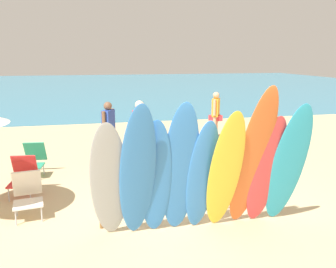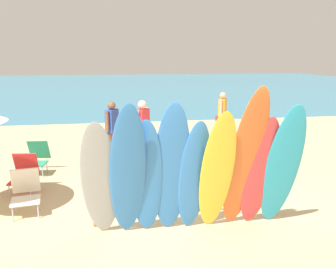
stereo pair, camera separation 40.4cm
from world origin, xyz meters
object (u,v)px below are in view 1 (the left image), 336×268
object	(u,v)px
surfboard_grey_0	(109,183)
surfboard_blue_3	(180,171)
surfboard_blue_2	(155,180)
surfboard_orange_6	(252,161)
beachgoer_by_water	(216,112)
surfboard_blue_1	(137,175)
beachgoer_photographing	(109,127)
beach_chair_red	(23,175)
surfboard_blue_4	(202,177)
beach_chair_striped	(28,193)
surfboard_red_7	(266,172)
surfboard_teal_8	(288,166)
beachgoer_midbeach	(140,128)
beach_chair_blue	(34,158)
surfboard_yellow_5	(225,173)
surfboard_rack	(192,192)

from	to	relation	value
surfboard_grey_0	surfboard_blue_3	world-z (taller)	surfboard_blue_3
surfboard_blue_2	surfboard_orange_6	size ratio (longest dim) A/B	0.79
surfboard_grey_0	beachgoer_by_water	bearing A→B (deg)	61.29
surfboard_blue_1	beachgoer_photographing	bearing A→B (deg)	89.18
surfboard_grey_0	surfboard_blue_3	bearing A→B (deg)	2.54
surfboard_blue_1	beach_chair_red	world-z (taller)	surfboard_blue_1
surfboard_grey_0	surfboard_blue_4	distance (m)	1.46
beach_chair_striped	surfboard_red_7	bearing A→B (deg)	-27.86
surfboard_blue_3	beachgoer_by_water	bearing A→B (deg)	66.28
beachgoer_by_water	beachgoer_photographing	xyz separation A→B (m)	(-3.80, -1.89, -0.00)
surfboard_teal_8	beachgoer_midbeach	distance (m)	4.57
surfboard_blue_2	surfboard_grey_0	bearing A→B (deg)	-174.46
surfboard_red_7	beachgoer_midbeach	world-z (taller)	surfboard_red_7
surfboard_blue_1	surfboard_grey_0	bearing A→B (deg)	163.61
surfboard_blue_3	beach_chair_blue	size ratio (longest dim) A/B	2.86
beach_chair_blue	beachgoer_midbeach	bearing A→B (deg)	14.79
beach_chair_blue	surfboard_yellow_5	bearing A→B (deg)	-41.47
surfboard_rack	surfboard_grey_0	xyz separation A→B (m)	(-1.47, -0.57, 0.50)
surfboard_blue_1	beachgoer_by_water	size ratio (longest dim) A/B	1.46
beach_chair_red	beach_chair_striped	size ratio (longest dim) A/B	1.01
surfboard_blue_1	beach_chair_red	xyz separation A→B (m)	(-2.09, 2.51, -0.70)
surfboard_teal_8	beachgoer_midbeach	world-z (taller)	surfboard_teal_8
surfboard_rack	surfboard_blue_2	distance (m)	1.06
surfboard_grey_0	surfboard_yellow_5	size ratio (longest dim) A/B	0.94
beach_chair_red	surfboard_red_7	bearing A→B (deg)	-23.91
surfboard_blue_3	beachgoer_photographing	bearing A→B (deg)	101.51
surfboard_blue_3	surfboard_blue_4	distance (m)	0.39
surfboard_grey_0	surfboard_blue_1	world-z (taller)	surfboard_blue_1
beachgoer_midbeach	surfboard_rack	bearing A→B (deg)	-139.37
beachgoer_photographing	surfboard_yellow_5	bearing A→B (deg)	48.43
surfboard_yellow_5	beach_chair_striped	xyz separation A→B (m)	(-3.21, 1.45, -0.63)
beachgoer_midbeach	beach_chair_striped	world-z (taller)	beachgoer_midbeach
surfboard_orange_6	surfboard_red_7	distance (m)	0.39
surfboard_red_7	surfboard_yellow_5	bearing A→B (deg)	-173.62
surfboard_rack	beachgoer_by_water	size ratio (longest dim) A/B	2.01
surfboard_teal_8	surfboard_orange_6	bearing A→B (deg)	-174.62
surfboard_blue_1	surfboard_blue_2	size ratio (longest dim) A/B	1.16
surfboard_grey_0	surfboard_red_7	xyz separation A→B (m)	(2.54, -0.02, -0.00)
surfboard_rack	surfboard_blue_3	bearing A→B (deg)	-122.86
surfboard_blue_2	surfboard_teal_8	size ratio (longest dim) A/B	0.89
beach_chair_red	surfboard_yellow_5	bearing A→B (deg)	-29.80
beachgoer_by_water	surfboard_blue_1	bearing A→B (deg)	1.11
surfboard_grey_0	beach_chair_striped	world-z (taller)	surfboard_grey_0
surfboard_blue_4	beach_chair_striped	xyz separation A→B (m)	(-2.87, 1.34, -0.55)
surfboard_rack	surfboard_red_7	distance (m)	1.32
surfboard_blue_2	beachgoer_by_water	bearing A→B (deg)	67.00
surfboard_blue_2	surfboard_red_7	size ratio (longest dim) A/B	0.99
surfboard_blue_3	surfboard_blue_4	bearing A→B (deg)	4.81
surfboard_blue_4	surfboard_teal_8	distance (m)	1.43
surfboard_yellow_5	beach_chair_red	bearing A→B (deg)	145.74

